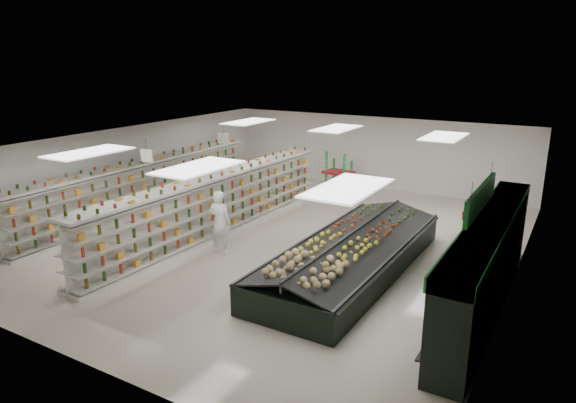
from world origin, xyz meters
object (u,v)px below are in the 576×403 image
Objects in this scene: gondola_left at (145,189)px; shopper_background at (233,183)px; shopper_main at (220,222)px; gondola_center at (217,206)px; soda_endcap at (339,174)px; produce_island at (352,253)px.

gondola_left is 7.17× the size of shopper_background.
gondola_center is at bearing -56.30° from shopper_main.
shopper_main is at bearing -47.85° from gondola_center.
gondola_center reaches higher than shopper_background.
soda_endcap is (1.24, 7.03, -0.14)m from gondola_center.
shopper_main is at bearing -20.98° from gondola_left.
soda_endcap is 4.80m from shopper_background.
produce_island is (9.03, -1.14, -0.40)m from gondola_left.
shopper_background is at bearing -64.36° from shopper_main.
shopper_main is (-3.97, -0.78, 0.46)m from produce_island.
gondola_left is at bearing 161.02° from shopper_background.
produce_island is at bearing -62.77° from soda_endcap.
shopper_main is (-0.01, -8.48, 0.20)m from soda_endcap.
gondola_left is at bearing 174.64° from gondola_center.
produce_island is 8.00m from shopper_background.
soda_endcap is 0.82× the size of shopper_main.
gondola_center reaches higher than shopper_main.
soda_endcap is (5.07, 6.55, -0.13)m from gondola_left.
gondola_left reaches higher than shopper_main.
gondola_center is 7.25× the size of shopper_background.
produce_island is (5.20, -0.67, -0.41)m from gondola_center.
shopper_main reaches higher than shopper_background.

